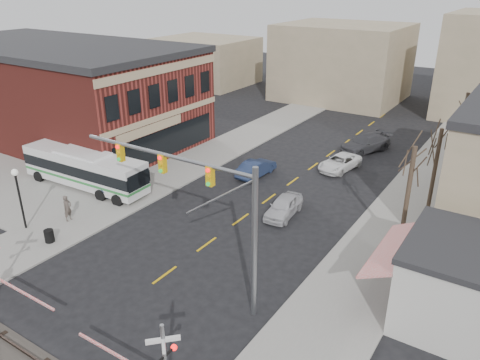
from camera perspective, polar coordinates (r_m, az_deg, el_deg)
name	(u,v)px	position (r m, az deg, el deg)	size (l,w,h in m)	color
ground	(140,293)	(26.50, -12.10, -13.35)	(160.00, 160.00, 0.00)	black
sidewalk_west	(215,152)	(45.46, -3.10, 3.37)	(5.00, 60.00, 0.12)	gray
sidewalk_east	(415,199)	(38.29, 20.61, -2.18)	(5.00, 60.00, 0.12)	gray
brick_building	(57,90)	(53.60, -21.45, 10.20)	(30.40, 15.40, 9.60)	maroon
tree_east_a	(407,200)	(29.54, 19.68, -2.31)	(0.28, 0.28, 6.75)	#382B21
tree_east_b	(434,172)	(35.04, 22.60, 0.89)	(0.28, 0.28, 6.30)	#382B21
tree_east_c	(460,136)	(42.39, 25.22, 4.84)	(0.28, 0.28, 7.20)	#382B21
transit_bus	(84,168)	(39.25, -18.43, 1.35)	(11.55, 2.99, 2.95)	silver
traffic_signal_mast	(203,197)	(22.97, -4.49, -2.05)	(10.93, 0.30, 8.00)	gray
street_lamp	(18,186)	(33.63, -25.49, -0.72)	(0.44, 0.44, 4.27)	black
trash_bin	(49,236)	(32.34, -22.24, -6.33)	(0.60, 0.60, 0.83)	black
car_a	(284,206)	(33.40, 5.35, -3.22)	(1.68, 4.16, 1.42)	#BBBAC0
car_b	(256,168)	(39.96, 2.00, 1.49)	(1.51, 4.32, 1.42)	#1C2847
car_c	(340,163)	(42.17, 12.05, 2.09)	(2.16, 4.68, 1.30)	white
car_d	(365,143)	(47.26, 15.02, 4.34)	(2.28, 5.60, 1.63)	#39393D
pedestrian_near	(67,208)	(34.37, -20.30, -3.25)	(0.68, 0.45, 1.86)	#514841
pedestrian_far	(105,190)	(36.73, -16.15, -1.19)	(0.76, 0.59, 1.57)	#2F3853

